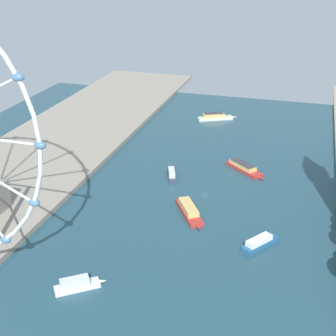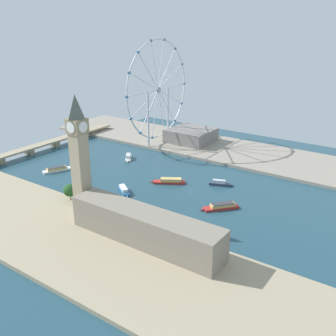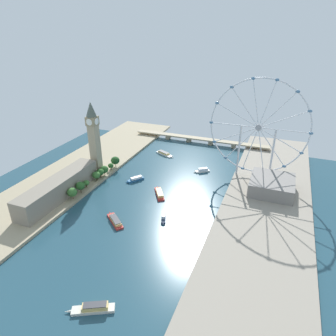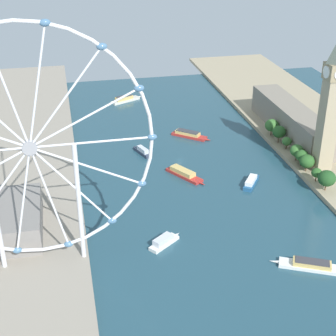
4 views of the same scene
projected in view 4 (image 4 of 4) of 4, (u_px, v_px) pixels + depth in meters
The scene contains 14 objects.
ground_plane at pixel (180, 160), 371.42m from camera, with size 407.01×407.01×0.00m, color #234756.
riverbank_left at pixel (330, 144), 393.03m from camera, with size 90.00×520.00×3.00m, color tan.
riverbank_right at pixel (11, 174), 348.44m from camera, with size 90.00×520.00×3.00m, color gray.
clock_tower at pixel (330, 104), 328.59m from camera, with size 12.85×12.85×91.69m.
parliament_block at pixel (291, 120), 402.68m from camera, with size 22.00×113.27×22.16m, color gray.
tree_row_embankment at pixel (297, 150), 359.85m from camera, with size 11.54×101.27×13.71m.
ferris_wheel at pixel (30, 149), 231.80m from camera, with size 117.39×3.20×120.59m.
tour_boat_0 at pixel (164, 241), 276.83m from camera, with size 20.06×16.43×5.22m.
tour_boat_1 at pixel (184, 174), 347.79m from camera, with size 21.73×31.46×4.80m.
tour_boat_2 at pixel (309, 265), 259.11m from camera, with size 33.23×19.44×4.45m.
tour_boat_3 at pixel (142, 151), 379.64m from camera, with size 11.06×22.71×5.35m.
tour_boat_4 at pixel (251, 181), 337.37m from camera, with size 17.54×22.56×5.12m.
tour_boat_5 at pixel (125, 99), 481.93m from camera, with size 32.09×19.26×5.85m.
tour_boat_6 at pixel (189, 135), 407.52m from camera, with size 28.33×25.29×4.85m.
Camera 4 is at (78.89, 324.36, 163.19)m, focal length 54.78 mm.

